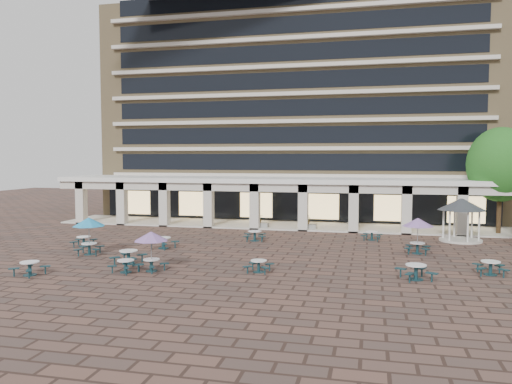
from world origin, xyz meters
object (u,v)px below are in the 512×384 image
gazebo (461,209)px  planter_left (260,223)px  picnic_table_2 (259,265)px  picnic_table_1 (126,265)px  picnic_table_0 (30,267)px  planter_right (307,224)px

gazebo → planter_left: bearing=168.9°
picnic_table_2 → gazebo: size_ratio=0.45×
picnic_table_1 → planter_left: 18.38m
picnic_table_1 → planter_left: bearing=94.9°
gazebo → picnic_table_0: bearing=-145.4°
picnic_table_1 → gazebo: 24.63m
picnic_table_0 → planter_left: (8.08, 19.82, 0.03)m
picnic_table_1 → picnic_table_0: bearing=-143.5°
planter_left → planter_right: (4.21, 0.00, 0.09)m
picnic_table_1 → picnic_table_2: picnic_table_1 is taller
planter_left → planter_right: planter_right is taller
gazebo → planter_right: bearing=165.1°
picnic_table_2 → planter_right: 16.39m
gazebo → planter_right: (-11.87, 3.16, -1.85)m
picnic_table_2 → planter_left: bearing=105.8°
planter_right → gazebo: bearing=-14.9°
picnic_table_0 → planter_left: size_ratio=1.23×
picnic_table_0 → picnic_table_1: 4.97m
picnic_table_2 → planter_left: 16.77m
picnic_table_0 → planter_left: planter_left is taller
gazebo → planter_right: size_ratio=2.29×
picnic_table_0 → picnic_table_2: picnic_table_0 is taller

